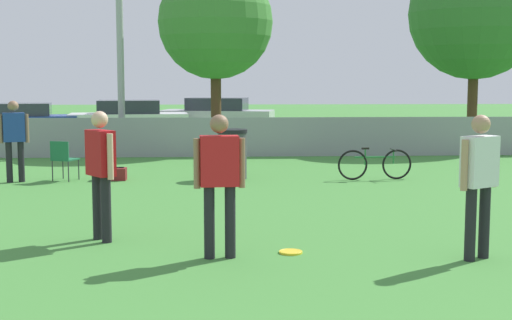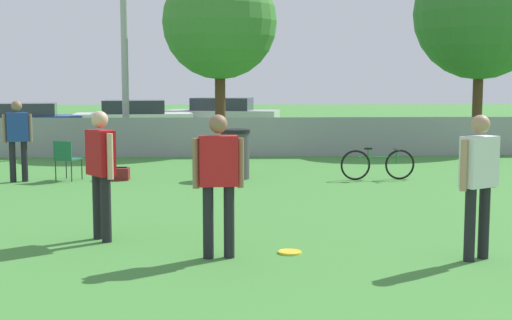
{
  "view_description": "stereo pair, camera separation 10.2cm",
  "coord_description": "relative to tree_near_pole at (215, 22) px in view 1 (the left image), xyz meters",
  "views": [
    {
      "loc": [
        -0.62,
        -1.84,
        2.15
      ],
      "look_at": [
        -0.11,
        7.87,
        1.05
      ],
      "focal_mm": 50.0,
      "sensor_mm": 36.0,
      "label": 1
    },
    {
      "loc": [
        -0.52,
        -1.85,
        2.15
      ],
      "look_at": [
        -0.11,
        7.87,
        1.05
      ],
      "focal_mm": 50.0,
      "sensor_mm": 36.0,
      "label": 2
    }
  ],
  "objects": [
    {
      "name": "player_defender_red",
      "position": [
        -1.48,
        -12.52,
        -2.86
      ],
      "size": [
        0.45,
        0.51,
        1.74
      ],
      "rotation": [
        0.0,
        0.0,
        -0.93
      ],
      "color": "black",
      "rests_on": "ground_plane"
    },
    {
      "name": "parked_car_silver",
      "position": [
        0.02,
        7.44,
        -3.19
      ],
      "size": [
        4.83,
        2.63,
        1.41
      ],
      "rotation": [
        0.0,
        0.0,
        -0.21
      ],
      "color": "black",
      "rests_on": "ground_plane"
    },
    {
      "name": "gear_bag_sideline",
      "position": [
        -2.2,
        -6.68,
        -3.75
      ],
      "size": [
        0.58,
        0.32,
        0.28
      ],
      "color": "maroon",
      "rests_on": "ground_plane"
    },
    {
      "name": "folding_chair_sideline",
      "position": [
        -3.23,
        -6.74,
        -3.38
      ],
      "size": [
        0.57,
        0.57,
        0.86
      ],
      "rotation": [
        0.0,
        0.0,
        2.77
      ],
      "color": "#333338",
      "rests_on": "ground_plane"
    },
    {
      "name": "trash_bin",
      "position": [
        0.37,
        -6.58,
        -3.34
      ],
      "size": [
        0.65,
        0.65,
        1.08
      ],
      "color": "#3F3F44",
      "rests_on": "ground_plane"
    },
    {
      "name": "tree_near_pole",
      "position": [
        0.0,
        0.0,
        0.0
      ],
      "size": [
        3.49,
        3.49,
        5.65
      ],
      "color": "#4C331E",
      "rests_on": "ground_plane"
    },
    {
      "name": "tree_far_right",
      "position": [
        8.29,
        0.73,
        0.36
      ],
      "size": [
        4.22,
        4.22,
        6.36
      ],
      "color": "#4C331E",
      "rests_on": "ground_plane"
    },
    {
      "name": "parked_car_white",
      "position": [
        -3.36,
        5.54,
        -3.22
      ],
      "size": [
        4.61,
        2.23,
        1.37
      ],
      "rotation": [
        0.0,
        0.0,
        0.09
      ],
      "color": "black",
      "rests_on": "ground_plane"
    },
    {
      "name": "fence_backline",
      "position": [
        0.71,
        -2.14,
        -3.33
      ],
      "size": [
        18.2,
        0.07,
        1.21
      ],
      "color": "gray",
      "rests_on": "ground_plane"
    },
    {
      "name": "spectator_in_blue",
      "position": [
        -4.2,
        -6.88,
        -2.88
      ],
      "size": [
        0.57,
        0.34,
        1.71
      ],
      "rotation": [
        0.0,
        0.0,
        3.45
      ],
      "color": "black",
      "rests_on": "ground_plane"
    },
    {
      "name": "player_receiver_white",
      "position": [
        3.17,
        -13.75,
        -2.86
      ],
      "size": [
        0.54,
        0.42,
        1.74
      ],
      "rotation": [
        0.0,
        0.0,
        0.54
      ],
      "color": "black",
      "rests_on": "ground_plane"
    },
    {
      "name": "bicycle_sideline",
      "position": [
        3.44,
        -6.91,
        -3.55
      ],
      "size": [
        1.63,
        0.44,
        0.7
      ],
      "rotation": [
        0.0,
        0.0,
        0.07
      ],
      "color": "black",
      "rests_on": "ground_plane"
    },
    {
      "name": "player_thrower_red",
      "position": [
        0.09,
        -13.53,
        -2.86
      ],
      "size": [
        0.62,
        0.26,
        1.74
      ],
      "rotation": [
        0.0,
        0.0,
        0.08
      ],
      "color": "black",
      "rests_on": "ground_plane"
    },
    {
      "name": "parked_car_blue",
      "position": [
        -7.24,
        4.9,
        -3.26
      ],
      "size": [
        4.24,
        2.31,
        1.28
      ],
      "rotation": [
        0.0,
        0.0,
        0.17
      ],
      "color": "black",
      "rests_on": "ground_plane"
    },
    {
      "name": "frisbee_disc",
      "position": [
        0.97,
        -13.33,
        -3.87
      ],
      "size": [
        0.29,
        0.29,
        0.03
      ],
      "color": "yellow",
      "rests_on": "ground_plane"
    }
  ]
}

